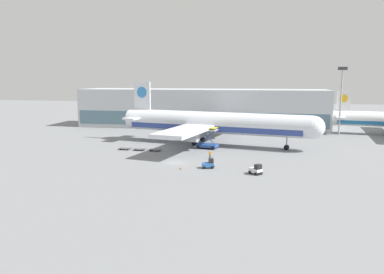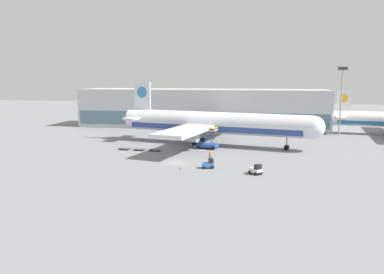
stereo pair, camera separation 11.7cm
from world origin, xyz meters
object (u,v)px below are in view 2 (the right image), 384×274
Objects in this scene: airplane_main at (210,123)px; ground_crew_near at (210,154)px; light_mast at (341,96)px; scissor_lift_loader at (207,141)px; baggage_tug_mid at (209,164)px; baggage_dolly_second at (140,149)px; traffic_cone_near at (180,167)px; baggage_dolly_third at (155,150)px; baggage_tug_foreground at (256,170)px; baggage_dolly_lead at (125,148)px.

airplane_main is 18.61m from ground_crew_near.
light_mast reaches higher than airplane_main.
scissor_lift_loader is 12.10m from ground_crew_near.
scissor_lift_loader is at bearing 83.21° from baggage_tug_mid.
airplane_main is (-38.24, -25.11, -6.73)m from light_mast.
traffic_cone_near is at bearing -48.51° from baggage_dolly_second.
airplane_main reaches higher than baggage_dolly_second.
airplane_main is 17.91m from baggage_dolly_third.
light_mast is 0.37× the size of airplane_main.
airplane_main is 15.43× the size of baggage_dolly_second.
baggage_tug_mid is (3.42, -27.15, -4.96)m from airplane_main.
scissor_lift_loader is (0.09, -5.99, -3.75)m from airplane_main.
baggage_tug_mid is 9.38m from ground_crew_near.
baggage_dolly_third is at bearing -171.95° from baggage_tug_foreground.
ground_crew_near is at bearing 174.45° from baggage_tug_foreground.
baggage_dolly_lead is (-20.41, -5.68, -1.70)m from scissor_lift_loader.
baggage_tug_mid is at bearing -123.68° from light_mast.
baggage_dolly_lead is at bearing -165.03° from baggage_tug_foreground.
traffic_cone_near is at bearing -57.48° from baggage_dolly_third.
scissor_lift_loader is 1.53× the size of baggage_dolly_second.
scissor_lift_loader reaches higher than baggage_tug_foreground.
traffic_cone_near is at bearing -83.37° from scissor_lift_loader.
baggage_tug_foreground reaches higher than baggage_dolly_third.
light_mast is 5.78× the size of baggage_dolly_second.
baggage_dolly_second is (-29.23, 18.44, -0.49)m from baggage_tug_foreground.
baggage_dolly_second is at bearing 126.48° from baggage_tug_mid.
baggage_dolly_lead is 8.10m from baggage_dolly_third.
light_mast is at bearing 40.60° from baggage_tug_mid.
baggage_dolly_third is at bearing -123.81° from airplane_main.
baggage_tug_foreground is 34.56m from baggage_dolly_second.
baggage_tug_foreground is (-25.28, -55.43, -11.69)m from light_mast.
traffic_cone_near is (-40.26, -54.08, -12.25)m from light_mast.
airplane_main is at bearing 86.00° from traffic_cone_near.
baggage_tug_foreground is 0.74× the size of baggage_dolly_lead.
baggage_tug_mid is at bearing -42.59° from baggage_dolly_third.
light_mast is 5.78× the size of baggage_dolly_third.
ground_crew_near reaches higher than baggage_dolly_lead.
traffic_cone_near reaches higher than baggage_dolly_second.
ground_crew_near is (-10.57, 12.49, 0.16)m from baggage_tug_foreground.
light_mast is at bearing -139.28° from ground_crew_near.
airplane_main is 20.94× the size of baggage_tug_foreground.
baggage_dolly_second is (-16.27, -11.88, -5.45)m from airplane_main.
baggage_tug_foreground is 16.36m from ground_crew_near.
ground_crew_near reaches higher than baggage_dolly_third.
light_mast reaches higher than scissor_lift_loader.
baggage_dolly_lead is 5.67× the size of traffic_cone_near.
scissor_lift_loader is at bearing 162.10° from baggage_tug_foreground.
baggage_dolly_third is 2.11× the size of ground_crew_near.
baggage_dolly_second is at bearing -1.17° from baggage_dolly_lead.
baggage_tug_mid is 0.73× the size of baggage_dolly_second.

